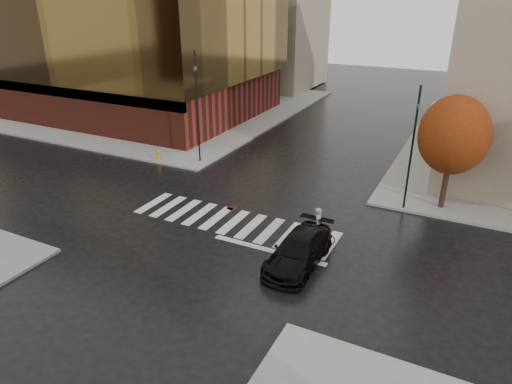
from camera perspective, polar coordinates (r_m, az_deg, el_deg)
ground at (r=24.81m, az=-3.41°, el=-4.25°), size 120.00×120.00×0.00m
sidewalk_nw at (r=52.48m, az=-12.07°, el=10.61°), size 30.00×30.00×0.15m
crosswalk at (r=25.19m, az=-2.84°, el=-3.77°), size 12.00×3.00×0.01m
office_glass at (r=49.65m, az=-16.12°, el=19.10°), size 27.00×19.00×16.00m
building_nw_far at (r=62.10m, az=0.88°, el=22.49°), size 14.00×12.00×20.00m
tree_ne_a at (r=27.24m, az=23.49°, el=6.51°), size 3.80×3.80×6.50m
sedan at (r=21.25m, az=5.36°, el=-7.31°), size 2.08×4.97×1.44m
cyclist at (r=23.19m, az=7.93°, el=-4.80°), size 1.67×0.65×1.89m
traffic_light_nw at (r=32.78m, az=-7.41°, el=11.45°), size 0.23×0.21×7.91m
traffic_light_ne at (r=26.43m, az=19.02°, el=5.98°), size 0.16×0.19×7.05m
fire_hydrant at (r=34.66m, az=-12.11°, el=4.64°), size 0.27×0.27×0.75m
manhole at (r=26.76m, az=-2.99°, el=-2.02°), size 0.82×0.82×0.01m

